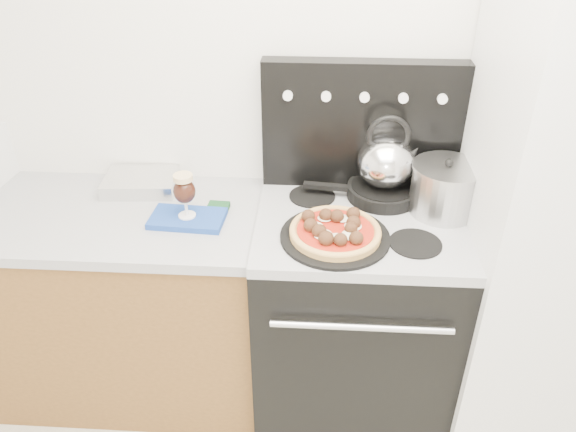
# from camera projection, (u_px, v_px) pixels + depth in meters

# --- Properties ---
(room_shell) EXTENTS (3.52, 3.01, 2.52)m
(room_shell) POSITION_uv_depth(u_px,v_px,m) (353.00, 314.00, 1.14)
(room_shell) COLOR beige
(room_shell) RESTS_ON ground
(base_cabinet) EXTENTS (1.45, 0.60, 0.86)m
(base_cabinet) POSITION_uv_depth(u_px,v_px,m) (92.00, 304.00, 2.39)
(base_cabinet) COLOR brown
(base_cabinet) RESTS_ON ground
(countertop) EXTENTS (1.48, 0.63, 0.04)m
(countertop) POSITION_uv_depth(u_px,v_px,m) (70.00, 215.00, 2.15)
(countertop) COLOR #AAAAAE
(countertop) RESTS_ON base_cabinet
(stove_body) EXTENTS (0.76, 0.65, 0.88)m
(stove_body) POSITION_uv_depth(u_px,v_px,m) (352.00, 317.00, 2.31)
(stove_body) COLOR black
(stove_body) RESTS_ON ground
(cooktop) EXTENTS (0.76, 0.65, 0.04)m
(cooktop) POSITION_uv_depth(u_px,v_px,m) (360.00, 223.00, 2.06)
(cooktop) COLOR #ADADB2
(cooktop) RESTS_ON stove_body
(backguard) EXTENTS (0.76, 0.08, 0.50)m
(backguard) POSITION_uv_depth(u_px,v_px,m) (361.00, 125.00, 2.15)
(backguard) COLOR black
(backguard) RESTS_ON cooktop
(fridge) EXTENTS (0.64, 0.68, 1.90)m
(fridge) POSITION_uv_depth(u_px,v_px,m) (560.00, 222.00, 1.98)
(fridge) COLOR silver
(fridge) RESTS_ON ground
(foil_sheet) EXTENTS (0.30, 0.23, 0.06)m
(foil_sheet) POSITION_uv_depth(u_px,v_px,m) (141.00, 182.00, 2.27)
(foil_sheet) COLOR white
(foil_sheet) RESTS_ON countertop
(oven_mitt) EXTENTS (0.28, 0.17, 0.02)m
(oven_mitt) POSITION_uv_depth(u_px,v_px,m) (188.00, 219.00, 2.07)
(oven_mitt) COLOR #1C419C
(oven_mitt) RESTS_ON countertop
(beer_glass) EXTENTS (0.09, 0.09, 0.17)m
(beer_glass) POSITION_uv_depth(u_px,v_px,m) (185.00, 195.00, 2.01)
(beer_glass) COLOR black
(beer_glass) RESTS_ON oven_mitt
(pizza_pan) EXTENTS (0.44, 0.44, 0.01)m
(pizza_pan) POSITION_uv_depth(u_px,v_px,m) (335.00, 237.00, 1.94)
(pizza_pan) COLOR black
(pizza_pan) RESTS_ON cooktop
(pizza) EXTENTS (0.37, 0.37, 0.04)m
(pizza) POSITION_uv_depth(u_px,v_px,m) (335.00, 230.00, 1.93)
(pizza) COLOR #E8B749
(pizza) RESTS_ON pizza_pan
(skillet) EXTENTS (0.31, 0.31, 0.05)m
(skillet) POSITION_uv_depth(u_px,v_px,m) (383.00, 191.00, 2.17)
(skillet) COLOR black
(skillet) RESTS_ON cooktop
(tea_kettle) EXTENTS (0.27, 0.27, 0.24)m
(tea_kettle) POSITION_uv_depth(u_px,v_px,m) (386.00, 158.00, 2.09)
(tea_kettle) COLOR white
(tea_kettle) RESTS_ON skillet
(stock_pot) EXTENTS (0.27, 0.27, 0.18)m
(stock_pot) POSITION_uv_depth(u_px,v_px,m) (444.00, 190.00, 2.05)
(stock_pot) COLOR #B4B4B4
(stock_pot) RESTS_ON cooktop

